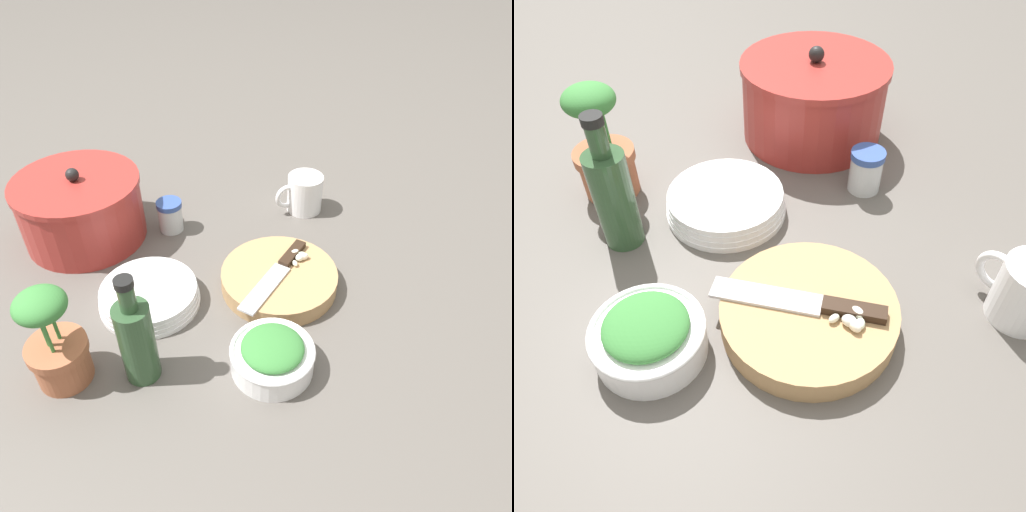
% 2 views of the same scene
% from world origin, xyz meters
% --- Properties ---
extents(ground_plane, '(5.00, 5.00, 0.00)m').
position_xyz_m(ground_plane, '(0.00, 0.00, 0.00)').
color(ground_plane, '#56514C').
extents(cutting_board, '(0.23, 0.23, 0.04)m').
position_xyz_m(cutting_board, '(0.01, -0.09, 0.02)').
color(cutting_board, tan).
rests_on(cutting_board, ground_plane).
extents(chef_knife, '(0.20, 0.16, 0.01)m').
position_xyz_m(chef_knife, '(0.01, -0.09, 0.04)').
color(chef_knife, black).
rests_on(chef_knife, cutting_board).
extents(garlic_cloves, '(0.05, 0.04, 0.02)m').
position_xyz_m(garlic_cloves, '(0.04, -0.14, 0.04)').
color(garlic_cloves, white).
rests_on(garlic_cloves, cutting_board).
extents(herb_bowl, '(0.15, 0.15, 0.07)m').
position_xyz_m(herb_bowl, '(-0.19, -0.05, 0.03)').
color(herb_bowl, white).
rests_on(herb_bowl, ground_plane).
extents(spice_jar, '(0.06, 0.06, 0.08)m').
position_xyz_m(spice_jar, '(0.22, 0.13, 0.04)').
color(spice_jar, silver).
rests_on(spice_jar, ground_plane).
extents(coffee_mug, '(0.08, 0.12, 0.09)m').
position_xyz_m(coffee_mug, '(0.27, -0.19, 0.05)').
color(coffee_mug, white).
rests_on(coffee_mug, ground_plane).
extents(plate_stack, '(0.20, 0.20, 0.04)m').
position_xyz_m(plate_stack, '(-0.02, 0.17, 0.02)').
color(plate_stack, white).
rests_on(plate_stack, ground_plane).
extents(oil_bottle, '(0.06, 0.06, 0.22)m').
position_xyz_m(oil_bottle, '(-0.18, 0.17, 0.09)').
color(oil_bottle, '#2D4C2D').
rests_on(oil_bottle, ground_plane).
extents(stock_pot, '(0.27, 0.27, 0.17)m').
position_xyz_m(stock_pot, '(0.22, 0.32, 0.07)').
color(stock_pot, '#9E2D28').
rests_on(stock_pot, ground_plane).
extents(potted_herb, '(0.10, 0.10, 0.19)m').
position_xyz_m(potted_herb, '(-0.18, 0.30, 0.08)').
color(potted_herb, '#A35B3D').
rests_on(potted_herb, ground_plane).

